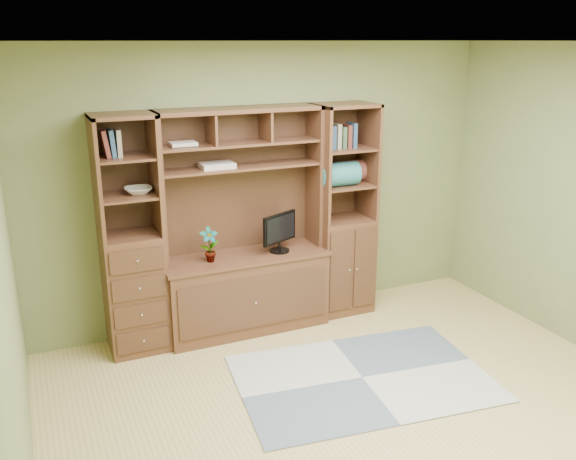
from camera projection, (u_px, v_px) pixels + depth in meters
name	position (u px, v px, depth m)	size (l,w,h in m)	color
room	(381.00, 248.00, 3.99)	(4.60, 4.10, 2.64)	tan
center_hutch	(244.00, 224.00, 5.47)	(1.54, 0.53, 2.05)	#522F1C
left_tower	(131.00, 237.00, 5.11)	(0.50, 0.45, 2.05)	#522F1C
right_tower	(343.00, 211.00, 5.90)	(0.55, 0.45, 2.05)	#522F1C
rug	(362.00, 378.00, 4.90)	(1.99, 1.33, 0.01)	gray
monitor	(279.00, 226.00, 5.57)	(0.41, 0.18, 0.50)	black
orchid	(209.00, 245.00, 5.34)	(0.17, 0.11, 0.32)	#A96939
magazines	(217.00, 165.00, 5.30)	(0.29, 0.21, 0.04)	#C2B3A5
bowl	(138.00, 190.00, 5.03)	(0.22, 0.22, 0.06)	beige
blanket_teal	(338.00, 174.00, 5.70)	(0.39, 0.23, 0.23)	#2A6B70
blanket_red	(353.00, 171.00, 5.91)	(0.37, 0.20, 0.20)	brown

